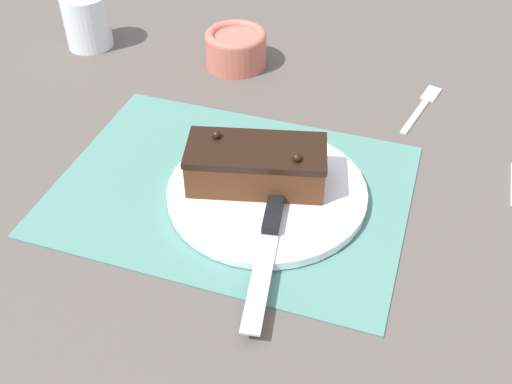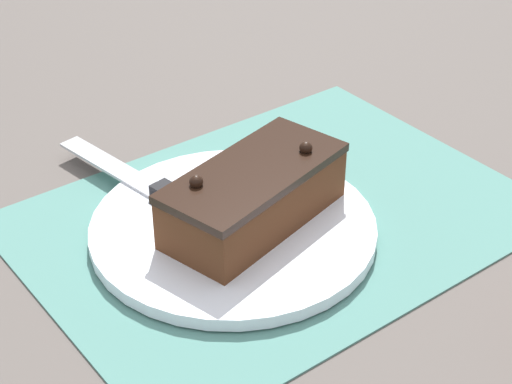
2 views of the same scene
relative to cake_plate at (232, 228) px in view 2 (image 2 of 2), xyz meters
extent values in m
plane|color=#544C47|center=(-0.05, 0.00, -0.01)|extent=(3.00, 3.00, 0.00)
cube|color=slate|center=(-0.05, 0.00, -0.01)|extent=(0.46, 0.34, 0.00)
cylinder|color=white|center=(0.00, 0.00, 0.00)|extent=(0.26, 0.26, 0.01)
cube|color=#512D19|center=(-0.02, 0.01, 0.03)|extent=(0.19, 0.12, 0.05)
cube|color=black|center=(-0.02, 0.01, 0.06)|extent=(0.19, 0.12, 0.01)
sphere|color=black|center=(-0.07, 0.01, 0.07)|extent=(0.01, 0.01, 0.01)
sphere|color=black|center=(0.04, 0.00, 0.07)|extent=(0.01, 0.01, 0.01)
cube|color=black|center=(0.02, -0.05, 0.01)|extent=(0.03, 0.07, 0.01)
cube|color=#B7BABF|center=(0.04, -0.15, 0.01)|extent=(0.04, 0.14, 0.00)
camera|label=1|loc=(0.17, -0.56, 0.52)|focal=42.00mm
camera|label=2|loc=(0.36, 0.51, 0.46)|focal=60.00mm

